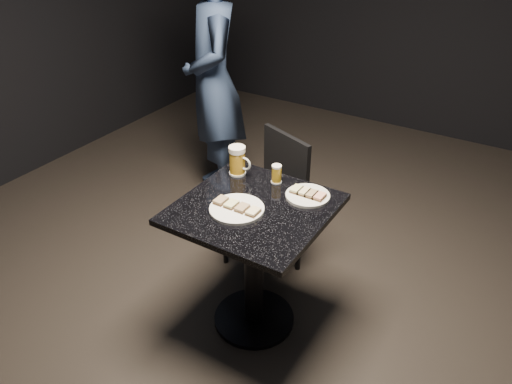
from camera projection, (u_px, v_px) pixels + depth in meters
floor at (254, 319)px, 2.77m from camera, size 6.00×6.00×0.00m
plate_large at (237, 209)px, 2.35m from camera, size 0.26×0.26×0.01m
plate_small at (308, 196)px, 2.45m from camera, size 0.22×0.22×0.01m
patron at (214, 82)px, 3.50m from camera, size 0.75×0.76×1.77m
table at (254, 247)px, 2.50m from camera, size 0.70×0.70×0.75m
beer_mug at (238, 161)px, 2.61m from camera, size 0.13×0.09×0.16m
beer_tumbler at (277, 174)px, 2.55m from camera, size 0.06×0.06×0.10m
chair at (271, 195)px, 2.94m from camera, size 0.49×0.49×0.86m
canapes_on_plate_large at (237, 206)px, 2.34m from camera, size 0.23×0.07×0.02m
canapes_on_plate_small at (308, 193)px, 2.44m from camera, size 0.17×0.07×0.02m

